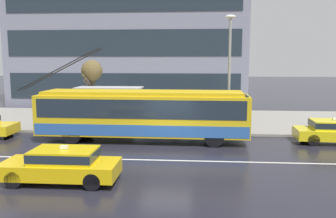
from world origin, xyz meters
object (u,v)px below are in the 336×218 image
trolleybus (143,113)px  street_tree_bare (92,74)px  taxi_oncoming_near (62,164)px  pedestrian_walking_past (175,104)px  pedestrian_at_shelter (222,101)px  bus_shelter (110,97)px  street_lamp (229,64)px  pedestrian_approaching_curb (194,102)px

trolleybus → street_tree_bare: size_ratio=2.96×
taxi_oncoming_near → pedestrian_walking_past: pedestrian_walking_past is taller
trolleybus → taxi_oncoming_near: trolleybus is taller
pedestrian_at_shelter → bus_shelter: bearing=-173.2°
taxi_oncoming_near → street_tree_bare: (-2.18, 11.39, 2.85)m
bus_shelter → street_lamp: 7.97m
street_tree_bare → bus_shelter: bearing=-36.1°
bus_shelter → street_lamp: size_ratio=0.61×
trolleybus → pedestrian_walking_past: trolleybus is taller
trolleybus → bus_shelter: bearing=128.7°
pedestrian_at_shelter → street_lamp: 3.27m
pedestrian_at_shelter → pedestrian_walking_past: bearing=-166.7°
pedestrian_approaching_curb → pedestrian_at_shelter: bearing=3.5°
trolleybus → street_lamp: 5.98m
taxi_oncoming_near → pedestrian_at_shelter: size_ratio=2.09×
street_lamp → bus_shelter: bearing=170.6°
taxi_oncoming_near → street_lamp: street_lamp is taller
street_lamp → taxi_oncoming_near: bearing=-127.5°
taxi_oncoming_near → pedestrian_walking_past: size_ratio=2.19×
taxi_oncoming_near → pedestrian_at_shelter: (6.69, 11.16, 1.09)m
pedestrian_walking_past → pedestrian_at_shelter: bearing=13.3°
street_tree_bare → trolleybus: bearing=-46.7°
trolleybus → pedestrian_approaching_curb: 4.96m
trolleybus → street_tree_bare: 6.41m
bus_shelter → street_tree_bare: size_ratio=0.98×
trolleybus → taxi_oncoming_near: bearing=-106.1°
bus_shelter → pedestrian_walking_past: (4.23, 0.14, -0.44)m
bus_shelter → street_lamp: street_lamp is taller
trolleybus → pedestrian_walking_past: 3.81m
street_tree_bare → taxi_oncoming_near: bearing=-79.2°
pedestrian_at_shelter → pedestrian_walking_past: 3.20m
trolleybus → pedestrian_approaching_curb: bearing=55.6°
pedestrian_walking_past → trolleybus: bearing=-114.3°
bus_shelter → trolleybus: bearing=-51.3°
pedestrian_approaching_curb → pedestrian_walking_past: (-1.23, -0.62, -0.08)m
pedestrian_at_shelter → street_tree_bare: bearing=178.5°
taxi_oncoming_near → pedestrian_walking_past: bearing=71.1°
trolleybus → pedestrian_at_shelter: size_ratio=6.27×
taxi_oncoming_near → street_lamp: bearing=52.5°
pedestrian_approaching_curb → street_lamp: (2.12, -2.02, 2.49)m
street_lamp → trolleybus: bearing=-157.2°
pedestrian_walking_past → street_tree_bare: (-5.75, 0.96, 1.87)m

